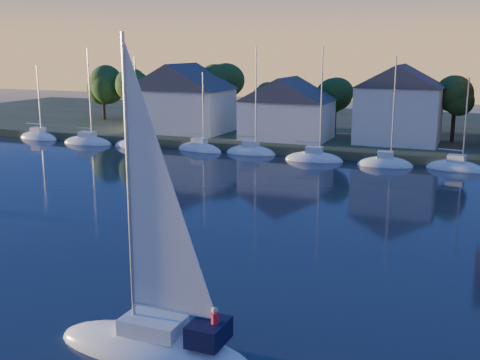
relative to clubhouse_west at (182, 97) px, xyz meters
The scene contains 9 objects.
ground 62.32m from the clubhouse_west, 69.23° to the right, with size 260.00×260.00×0.00m, color black.
shoreline_land 28.43m from the clubhouse_west, 37.69° to the left, with size 160.00×50.00×2.00m, color #333B22.
wooden_dock 23.56m from the clubhouse_west, 15.26° to the right, with size 120.00×3.00×1.00m, color brown.
clubhouse_west is the anchor object (origin of this frame).
clubhouse_centre 16.05m from the clubhouse_west, ahead, with size 11.55×8.40×8.08m.
clubhouse_east 30.02m from the clubhouse_west, ahead, with size 10.50×8.40×9.80m.
tree_line 24.55m from the clubhouse_west, 11.77° to the left, with size 93.40×5.40×8.90m.
moored_fleet 28.13m from the clubhouse_west, 19.09° to the right, with size 95.50×2.40×12.05m.
hero_sailboat 62.66m from the clubhouse_west, 63.28° to the right, with size 9.41×3.10×14.56m.
Camera 1 is at (18.34, -18.16, 12.87)m, focal length 45.00 mm.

